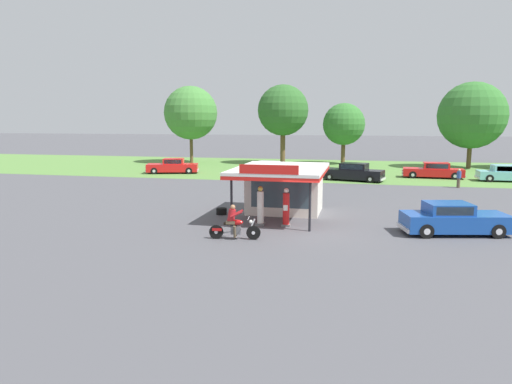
{
  "coord_description": "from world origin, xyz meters",
  "views": [
    {
      "loc": [
        2.33,
        -21.7,
        5.28
      ],
      "look_at": [
        -3.24,
        2.89,
        1.4
      ],
      "focal_mm": 32.56,
      "sensor_mm": 36.0,
      "label": 1
    }
  ],
  "objects_px": {
    "parked_car_back_row_centre_right": "(271,169)",
    "parked_car_back_row_centre_left": "(434,171)",
    "parked_car_back_row_left": "(353,173)",
    "gas_pump_offside": "(286,209)",
    "spare_tire_stack": "(222,211)",
    "gas_pump_nearside": "(260,207)",
    "parked_car_back_row_right": "(507,174)",
    "motorcycle_with_rider": "(234,225)",
    "bystander_strolling_foreground": "(459,178)",
    "featured_classic_sedan": "(454,220)",
    "parked_car_back_row_far_right": "(173,167)"
  },
  "relations": [
    {
      "from": "parked_car_back_row_right",
      "to": "parked_car_back_row_far_right",
      "type": "height_order",
      "value": "parked_car_back_row_far_right"
    },
    {
      "from": "parked_car_back_row_left",
      "to": "parked_car_back_row_centre_left",
      "type": "relative_size",
      "value": 1.03
    },
    {
      "from": "parked_car_back_row_right",
      "to": "parked_car_back_row_centre_left",
      "type": "distance_m",
      "value": 6.08
    },
    {
      "from": "gas_pump_offside",
      "to": "parked_car_back_row_right",
      "type": "distance_m",
      "value": 27.0
    },
    {
      "from": "gas_pump_offside",
      "to": "parked_car_back_row_centre_right",
      "type": "xyz_separation_m",
      "value": [
        -4.93,
        21.24,
        -0.25
      ]
    },
    {
      "from": "featured_classic_sedan",
      "to": "parked_car_back_row_left",
      "type": "bearing_deg",
      "value": 104.8
    },
    {
      "from": "motorcycle_with_rider",
      "to": "parked_car_back_row_left",
      "type": "xyz_separation_m",
      "value": [
        4.79,
        22.24,
        0.07
      ]
    },
    {
      "from": "parked_car_back_row_centre_left",
      "to": "spare_tire_stack",
      "type": "relative_size",
      "value": 9.36
    },
    {
      "from": "bystander_strolling_foreground",
      "to": "spare_tire_stack",
      "type": "bearing_deg",
      "value": -136.76
    },
    {
      "from": "gas_pump_offside",
      "to": "parked_car_back_row_left",
      "type": "bearing_deg",
      "value": 81.32
    },
    {
      "from": "parked_car_back_row_centre_right",
      "to": "parked_car_back_row_left",
      "type": "bearing_deg",
      "value": -15.07
    },
    {
      "from": "featured_classic_sedan",
      "to": "parked_car_back_row_centre_left",
      "type": "height_order",
      "value": "featured_classic_sedan"
    },
    {
      "from": "spare_tire_stack",
      "to": "parked_car_back_row_centre_left",
      "type": "bearing_deg",
      "value": 55.37
    },
    {
      "from": "gas_pump_offside",
      "to": "featured_classic_sedan",
      "type": "height_order",
      "value": "gas_pump_offside"
    },
    {
      "from": "parked_car_back_row_far_right",
      "to": "parked_car_back_row_right",
      "type": "bearing_deg",
      "value": 0.82
    },
    {
      "from": "parked_car_back_row_centre_right",
      "to": "parked_car_back_row_left",
      "type": "distance_m",
      "value": 8.13
    },
    {
      "from": "motorcycle_with_rider",
      "to": "spare_tire_stack",
      "type": "distance_m",
      "value": 5.69
    },
    {
      "from": "featured_classic_sedan",
      "to": "parked_car_back_row_left",
      "type": "relative_size",
      "value": 0.9
    },
    {
      "from": "featured_classic_sedan",
      "to": "parked_car_back_row_far_right",
      "type": "height_order",
      "value": "parked_car_back_row_far_right"
    },
    {
      "from": "gas_pump_nearside",
      "to": "bystander_strolling_foreground",
      "type": "xyz_separation_m",
      "value": [
        12.56,
        16.5,
        -0.13
      ]
    },
    {
      "from": "parked_car_back_row_far_right",
      "to": "spare_tire_stack",
      "type": "relative_size",
      "value": 9.21
    },
    {
      "from": "parked_car_back_row_left",
      "to": "parked_car_back_row_centre_right",
      "type": "bearing_deg",
      "value": 164.93
    },
    {
      "from": "gas_pump_nearside",
      "to": "spare_tire_stack",
      "type": "height_order",
      "value": "gas_pump_nearside"
    },
    {
      "from": "parked_car_back_row_right",
      "to": "parked_car_back_row_centre_left",
      "type": "relative_size",
      "value": 0.91
    },
    {
      "from": "parked_car_back_row_centre_right",
      "to": "featured_classic_sedan",
      "type": "bearing_deg",
      "value": -58.64
    },
    {
      "from": "gas_pump_nearside",
      "to": "parked_car_back_row_left",
      "type": "bearing_deg",
      "value": 77.47
    },
    {
      "from": "gas_pump_nearside",
      "to": "motorcycle_with_rider",
      "type": "relative_size",
      "value": 0.86
    },
    {
      "from": "featured_classic_sedan",
      "to": "parked_car_back_row_right",
      "type": "xyz_separation_m",
      "value": [
        8.25,
        21.48,
        -0.02
      ]
    },
    {
      "from": "gas_pump_nearside",
      "to": "parked_car_back_row_centre_left",
      "type": "distance_m",
      "value": 25.57
    },
    {
      "from": "parked_car_back_row_centre_right",
      "to": "parked_car_back_row_centre_left",
      "type": "height_order",
      "value": "parked_car_back_row_centre_left"
    },
    {
      "from": "parked_car_back_row_left",
      "to": "spare_tire_stack",
      "type": "relative_size",
      "value": 9.62
    },
    {
      "from": "parked_car_back_row_centre_right",
      "to": "parked_car_back_row_left",
      "type": "relative_size",
      "value": 0.88
    },
    {
      "from": "bystander_strolling_foreground",
      "to": "featured_classic_sedan",
      "type": "bearing_deg",
      "value": -101.36
    },
    {
      "from": "motorcycle_with_rider",
      "to": "parked_car_back_row_right",
      "type": "height_order",
      "value": "motorcycle_with_rider"
    },
    {
      "from": "gas_pump_nearside",
      "to": "parked_car_back_row_far_right",
      "type": "xyz_separation_m",
      "value": [
        -13.71,
        21.16,
        -0.23
      ]
    },
    {
      "from": "gas_pump_offside",
      "to": "parked_car_back_row_far_right",
      "type": "height_order",
      "value": "gas_pump_offside"
    },
    {
      "from": "bystander_strolling_foreground",
      "to": "spare_tire_stack",
      "type": "relative_size",
      "value": 2.52
    },
    {
      "from": "gas_pump_nearside",
      "to": "parked_car_back_row_right",
      "type": "bearing_deg",
      "value": 50.96
    },
    {
      "from": "gas_pump_nearside",
      "to": "bystander_strolling_foreground",
      "type": "distance_m",
      "value": 20.73
    },
    {
      "from": "parked_car_back_row_left",
      "to": "parked_car_back_row_centre_left",
      "type": "bearing_deg",
      "value": 26.7
    },
    {
      "from": "gas_pump_nearside",
      "to": "motorcycle_with_rider",
      "type": "distance_m",
      "value": 3.17
    },
    {
      "from": "motorcycle_with_rider",
      "to": "bystander_strolling_foreground",
      "type": "relative_size",
      "value": 1.53
    },
    {
      "from": "parked_car_back_row_centre_left",
      "to": "featured_classic_sedan",
      "type": "bearing_deg",
      "value": -95.77
    },
    {
      "from": "gas_pump_offside",
      "to": "motorcycle_with_rider",
      "type": "relative_size",
      "value": 0.84
    },
    {
      "from": "parked_car_back_row_far_right",
      "to": "parked_car_back_row_centre_right",
      "type": "bearing_deg",
      "value": 0.46
    },
    {
      "from": "parked_car_back_row_right",
      "to": "motorcycle_with_rider",
      "type": "bearing_deg",
      "value": -126.15
    },
    {
      "from": "motorcycle_with_rider",
      "to": "parked_car_back_row_centre_left",
      "type": "xyz_separation_m",
      "value": [
        12.1,
        25.92,
        0.01
      ]
    },
    {
      "from": "parked_car_back_row_centre_left",
      "to": "gas_pump_offside",
      "type": "bearing_deg",
      "value": -114.17
    },
    {
      "from": "parked_car_back_row_centre_right",
      "to": "parked_car_back_row_centre_left",
      "type": "xyz_separation_m",
      "value": [
        15.16,
        1.56,
        0.02
      ]
    },
    {
      "from": "gas_pump_nearside",
      "to": "gas_pump_offside",
      "type": "bearing_deg",
      "value": -0.0
    }
  ]
}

